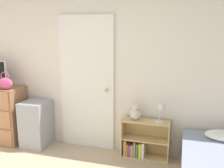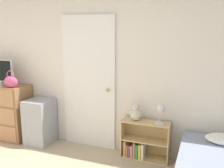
# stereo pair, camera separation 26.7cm
# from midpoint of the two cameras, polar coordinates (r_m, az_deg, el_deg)

# --- Properties ---
(wall_back) EXTENTS (10.00, 0.06, 2.55)m
(wall_back) POSITION_cam_midpoint_polar(r_m,az_deg,el_deg) (3.79, -4.58, 3.76)
(wall_back) COLOR silver
(wall_back) RESTS_ON ground_plane
(door_closed) EXTENTS (0.87, 0.09, 2.05)m
(door_closed) POSITION_cam_midpoint_polar(r_m,az_deg,el_deg) (3.87, -7.75, 0.11)
(door_closed) COLOR white
(door_closed) RESTS_ON ground_plane
(handbag) EXTENTS (0.25, 0.13, 0.28)m
(handbag) POSITION_cam_midpoint_polar(r_m,az_deg,el_deg) (4.25, -24.88, 0.16)
(handbag) COLOR #C64C7F
(handbag) RESTS_ON dresser
(storage_bin) EXTENTS (0.39, 0.43, 0.73)m
(storage_bin) POSITION_cam_midpoint_polar(r_m,az_deg,el_deg) (4.25, -18.67, -8.59)
(storage_bin) COLOR #999EA8
(storage_bin) RESTS_ON ground_plane
(bookshelf) EXTENTS (0.69, 0.25, 0.56)m
(bookshelf) POSITION_cam_midpoint_polar(r_m,az_deg,el_deg) (3.75, 4.72, -13.08)
(bookshelf) COLOR tan
(bookshelf) RESTS_ON ground_plane
(teddy_bear) EXTENTS (0.16, 0.16, 0.24)m
(teddy_bear) POSITION_cam_midpoint_polar(r_m,az_deg,el_deg) (3.60, 3.27, -6.57)
(teddy_bear) COLOR beige
(teddy_bear) RESTS_ON bookshelf
(desk_lamp) EXTENTS (0.14, 0.14, 0.29)m
(desk_lamp) POSITION_cam_midpoint_polar(r_m,az_deg,el_deg) (3.48, 9.01, -5.63)
(desk_lamp) COLOR silver
(desk_lamp) RESTS_ON bookshelf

